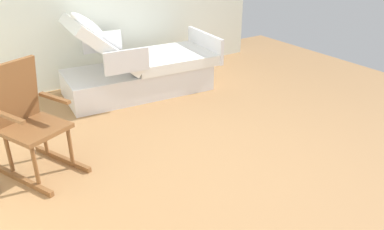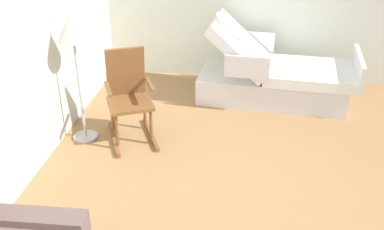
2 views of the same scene
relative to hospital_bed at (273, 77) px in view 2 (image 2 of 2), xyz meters
name	(u,v)px [view 2 (image 2 of 2)]	position (x,y,z in m)	size (l,w,h in m)	color
ground_plane	(272,199)	(-2.23, 0.06, -0.32)	(7.34, 7.34, 0.00)	#9E7247
back_wall	(0,52)	(-2.23, 2.49, 1.03)	(6.07, 0.10, 2.70)	silver
hospital_bed	(273,77)	(0.00, 0.00, 0.00)	(1.14, 2.13, 1.21)	silver
rocking_chair	(129,96)	(-1.23, 1.67, 0.18)	(0.89, 0.74, 1.05)	brown
floor_lamp	(73,36)	(-1.35, 2.18, 0.91)	(0.34, 0.34, 1.48)	#B2B5BA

